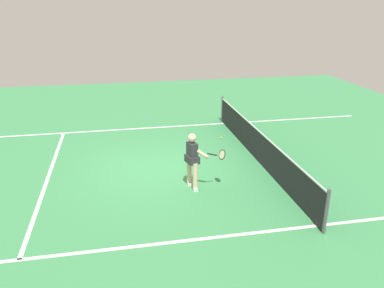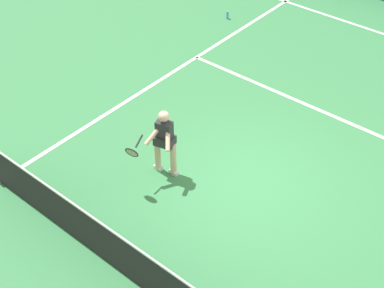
% 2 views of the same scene
% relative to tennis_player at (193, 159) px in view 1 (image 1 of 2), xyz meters
% --- Properties ---
extents(ground_plane, '(26.30, 26.30, 0.00)m').
position_rel_tennis_player_xyz_m(ground_plane, '(-1.51, -0.90, -0.85)').
color(ground_plane, '#38844C').
extents(service_line_marking, '(7.87, 0.10, 0.01)m').
position_rel_tennis_player_xyz_m(service_line_marking, '(-1.51, -3.99, -0.84)').
color(service_line_marking, white).
rests_on(service_line_marking, ground).
extents(sideline_left_marking, '(0.10, 18.23, 0.01)m').
position_rel_tennis_player_xyz_m(sideline_left_marking, '(-5.45, -0.90, -0.84)').
color(sideline_left_marking, white).
rests_on(sideline_left_marking, ground).
extents(sideline_right_marking, '(0.10, 18.23, 0.01)m').
position_rel_tennis_player_xyz_m(sideline_right_marking, '(2.43, -0.90, -0.84)').
color(sideline_right_marking, white).
rests_on(sideline_right_marking, ground).
extents(court_net, '(8.55, 0.08, 1.08)m').
position_rel_tennis_player_xyz_m(court_net, '(-1.51, 2.38, -0.34)').
color(court_net, '#4C4C51').
rests_on(court_net, ground).
extents(tennis_player, '(0.66, 1.07, 1.55)m').
position_rel_tennis_player_xyz_m(tennis_player, '(0.00, 0.00, 0.00)').
color(tennis_player, beige).
rests_on(tennis_player, ground).
extents(tennis_ball_near, '(0.07, 0.07, 0.07)m').
position_rel_tennis_player_xyz_m(tennis_ball_near, '(-3.68, 1.79, -0.81)').
color(tennis_ball_near, '#D1E533').
rests_on(tennis_ball_near, ground).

